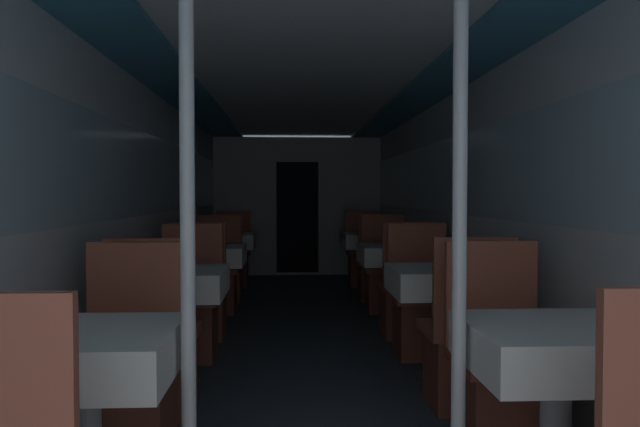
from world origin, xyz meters
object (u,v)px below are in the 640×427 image
(chair_right_near_3, at_px, (376,275))
(dining_table_right_3, at_px, (370,243))
(dining_table_left_2, at_px, (210,259))
(chair_right_far_0, at_px, (503,391))
(dining_table_right_0, at_px, (556,357))
(chair_right_near_2, at_px, (406,302))
(chair_left_far_2, at_px, (217,284))
(chair_right_far_3, at_px, (364,263))
(support_pole_left_0, at_px, (188,247))
(dining_table_right_1, at_px, (440,286))
(chair_left_near_2, at_px, (201,303))
(chair_left_far_0, at_px, (127,397))
(chair_left_far_3, at_px, (232,264))
(dining_table_left_1, at_px, (175,288))
(chair_left_far_1, at_px, (189,319))
(dining_table_left_3, at_px, (228,244))
(chair_left_near_1, at_px, (156,360))
(chair_right_far_2, at_px, (385,282))
(dining_table_left_0, at_px, (84,363))
(dining_table_right_2, at_px, (394,258))
(chair_right_near_1, at_px, (465,356))
(chair_right_far_1, at_px, (422,316))
(chair_left_near_3, at_px, (223,276))

(chair_right_near_3, bearing_deg, dining_table_right_3, 90.00)
(dining_table_left_2, height_order, chair_right_far_0, chair_right_far_0)
(dining_table_right_0, xyz_separation_m, chair_right_near_2, (-0.00, 3.06, -0.32))
(chair_left_far_2, bearing_deg, chair_right_far_3, -134.25)
(support_pole_left_0, bearing_deg, dining_table_right_1, 52.56)
(chair_left_near_2, bearing_deg, chair_right_far_3, 59.40)
(dining_table_right_1, bearing_deg, chair_left_far_0, -145.22)
(chair_left_near_2, distance_m, chair_left_far_3, 3.01)
(dining_table_left_1, relative_size, chair_left_far_1, 0.74)
(chair_left_far_2, bearing_deg, dining_table_right_0, 112.75)
(chair_left_far_0, xyz_separation_m, dining_table_left_3, (-0.00, 4.89, 0.32))
(chair_left_near_1, relative_size, dining_table_left_3, 1.35)
(dining_table_right_0, bearing_deg, chair_right_far_2, 90.00)
(chair_left_far_3, relative_size, chair_right_near_2, 1.00)
(chair_right_near_3, bearing_deg, chair_left_near_1, -115.97)
(chair_right_far_2, bearing_deg, chair_right_near_3, -90.00)
(dining_table_left_0, distance_m, dining_table_right_3, 5.76)
(chair_left_far_3, bearing_deg, chair_left_far_0, 90.00)
(chair_left_near_2, bearing_deg, support_pole_left_0, -82.91)
(dining_table_left_3, height_order, chair_right_far_0, chair_right_far_0)
(chair_left_far_2, distance_m, chair_left_far_3, 1.83)
(dining_table_left_0, distance_m, dining_table_right_1, 2.55)
(chair_left_far_3, xyz_separation_m, dining_table_right_1, (1.78, -4.25, 0.32))
(dining_table_right_0, xyz_separation_m, dining_table_right_2, (0.00, 3.65, 0.00))
(dining_table_left_1, height_order, dining_table_left_2, same)
(chair_left_near_2, height_order, chair_right_near_1, same)
(dining_table_right_2, xyz_separation_m, chair_right_far_2, (-0.00, 0.59, -0.32))
(chair_left_near_2, height_order, dining_table_right_2, chair_left_near_2)
(chair_left_near_1, height_order, dining_table_right_0, chair_left_near_1)
(chair_left_far_3, height_order, chair_right_far_3, same)
(dining_table_right_2, relative_size, dining_table_right_3, 1.00)
(dining_table_right_2, relative_size, chair_right_near_2, 0.74)
(chair_left_far_0, distance_m, dining_table_right_0, 1.90)
(support_pole_left_0, height_order, chair_right_far_1, support_pole_left_0)
(chair_left_near_3, distance_m, dining_table_right_0, 5.21)
(chair_left_far_0, height_order, dining_table_left_1, chair_left_far_0)
(chair_left_far_2, bearing_deg, chair_right_far_1, 134.25)
(dining_table_left_3, xyz_separation_m, chair_right_far_1, (1.78, -3.06, -0.32))
(chair_right_far_2, distance_m, chair_right_near_3, 0.64)
(chair_left_far_0, xyz_separation_m, chair_right_near_3, (1.78, 4.30, 0.00))
(dining_table_right_0, relative_size, chair_right_near_2, 0.74)
(dining_table_left_2, bearing_deg, chair_right_far_0, -59.84)
(chair_right_far_1, bearing_deg, chair_right_far_3, -90.00)
(dining_table_left_2, relative_size, chair_right_far_3, 0.74)
(chair_right_far_0, xyz_separation_m, chair_right_far_1, (0.00, 1.83, 0.00))
(dining_table_right_0, distance_m, chair_right_far_2, 4.26)
(chair_left_far_1, relative_size, dining_table_right_3, 1.35)
(dining_table_left_1, distance_m, chair_right_far_3, 4.61)
(chair_left_near_1, height_order, chair_left_far_1, same)
(dining_table_left_0, relative_size, chair_left_far_2, 0.74)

